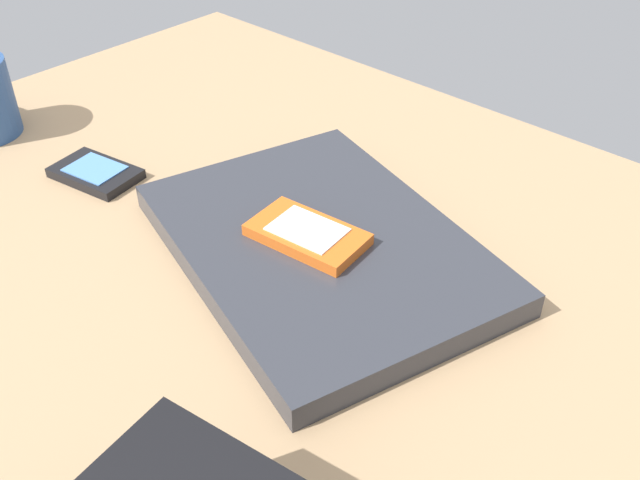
# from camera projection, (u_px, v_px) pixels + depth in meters

# --- Properties ---
(desk_surface) EXTENTS (1.20, 0.80, 0.03)m
(desk_surface) POSITION_uv_depth(u_px,v_px,m) (315.00, 282.00, 0.69)
(desk_surface) COLOR tan
(desk_surface) RESTS_ON ground
(laptop_closed) EXTENTS (0.40, 0.34, 0.03)m
(laptop_closed) POSITION_uv_depth(u_px,v_px,m) (320.00, 246.00, 0.69)
(laptop_closed) COLOR #33353D
(laptop_closed) RESTS_ON desk_surface
(cell_phone_on_laptop) EXTENTS (0.12, 0.07, 0.01)m
(cell_phone_on_laptop) POSITION_uv_depth(u_px,v_px,m) (307.00, 234.00, 0.68)
(cell_phone_on_laptop) COLOR orange
(cell_phone_on_laptop) RESTS_ON laptop_closed
(cell_phone_on_desk) EXTENTS (0.11, 0.08, 0.01)m
(cell_phone_on_desk) POSITION_uv_depth(u_px,v_px,m) (96.00, 173.00, 0.81)
(cell_phone_on_desk) COLOR black
(cell_phone_on_desk) RESTS_ON desk_surface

